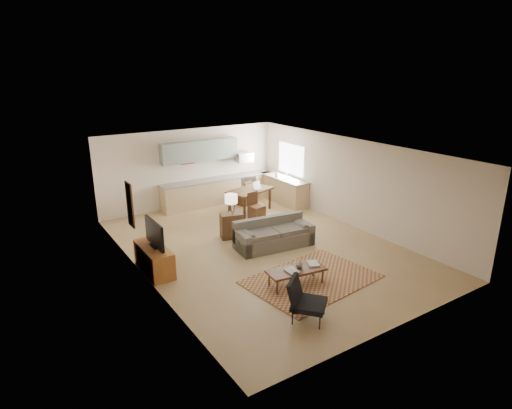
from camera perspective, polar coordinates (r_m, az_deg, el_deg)
room at (r=11.25m, az=0.83°, el=0.57°), size 9.00×9.00×9.00m
kitchen_counter_back at (r=15.39m, az=-5.05°, el=1.85°), size 4.26×0.64×0.92m
kitchen_counter_right at (r=15.48m, az=3.67°, el=1.97°), size 0.64×2.26×0.92m
kitchen_range at (r=15.92m, az=-1.55°, el=2.42°), size 0.62×0.62×0.90m
kitchen_microwave at (r=15.68m, az=-1.62°, el=6.31°), size 0.62×0.40×0.35m
upper_cabinets at (r=14.92m, az=-7.53°, el=7.14°), size 2.80×0.34×0.70m
window_right at (r=15.39m, az=4.66°, el=6.04°), size 0.02×1.40×1.05m
wall_art_left at (r=10.68m, az=-16.42°, el=-0.01°), size 0.06×0.42×1.10m
triptych at (r=14.92m, az=-9.12°, el=6.28°), size 1.70×0.04×0.50m
rug at (r=10.13m, az=7.42°, el=-9.84°), size 3.11×2.34×0.02m
sofa at (r=11.64m, az=2.42°, el=-3.87°), size 2.30×1.20×0.77m
coffee_table at (r=9.77m, az=5.36°, el=-9.63°), size 1.39×0.70×0.40m
book_a at (r=9.51m, az=4.17°, el=-8.97°), size 0.29×0.36×0.03m
book_b at (r=9.93m, az=6.95°, el=-7.86°), size 0.48×0.51×0.03m
vase at (r=9.73m, az=5.80°, el=-7.87°), size 0.20×0.20×0.18m
armchair at (r=8.49m, az=7.10°, el=-12.58°), size 1.03×1.03×0.84m
tv_credenza at (r=10.57m, az=-13.43°, el=-7.11°), size 0.54×1.39×0.64m
tv at (r=10.34m, az=-13.40°, el=-3.81°), size 0.11×1.07×0.64m
console_table at (r=12.28m, az=-3.28°, el=-2.81°), size 0.72×0.57×0.73m
table_lamp at (r=12.06m, az=-3.33°, el=0.11°), size 0.43×0.43×0.58m
dining_table at (r=14.43m, az=-0.81°, el=0.53°), size 1.74×1.31×0.78m
dining_chair_near at (r=13.67m, az=0.08°, el=-0.23°), size 0.50×0.51×0.89m
dining_chair_far at (r=15.17m, az=-1.61°, el=1.57°), size 0.54×0.56×0.87m
laptop at (r=14.36m, az=0.44°, el=2.59°), size 0.39×0.33×0.25m
soap_bottle at (r=15.50m, az=2.80°, el=4.14°), size 0.13×0.13×0.19m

